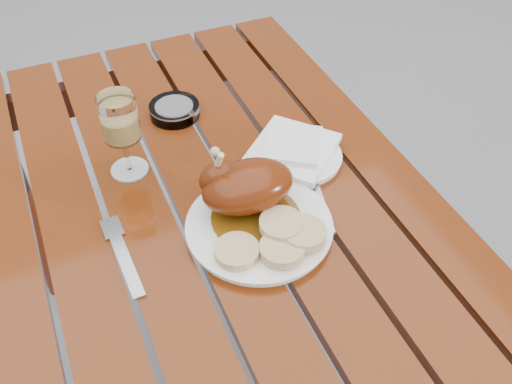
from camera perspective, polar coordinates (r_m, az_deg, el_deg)
table at (r=1.32m, az=-3.88°, el=-12.77°), size 0.80×1.20×0.75m
dinner_plate at (r=0.97m, az=0.32°, el=-3.51°), size 0.28×0.28×0.02m
roast_duck at (r=0.97m, az=-1.18°, el=0.54°), size 0.16×0.17×0.12m
bread_dumplings at (r=0.93m, az=2.03°, el=-4.75°), size 0.19×0.12×0.03m
wine_glass at (r=1.06m, az=-13.18°, el=5.50°), size 0.07×0.07×0.17m
side_plate at (r=1.11m, az=4.34°, el=3.54°), size 0.22×0.22×0.01m
napkin at (r=1.11m, az=3.68°, el=4.25°), size 0.22×0.21×0.01m
ashtray at (r=1.23m, az=-8.16°, el=8.11°), size 0.13×0.13×0.03m
fork at (r=0.96m, az=-13.02°, el=-6.56°), size 0.03×0.17×0.01m
knife at (r=1.05m, az=5.99°, el=0.00°), size 0.07×0.20×0.01m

